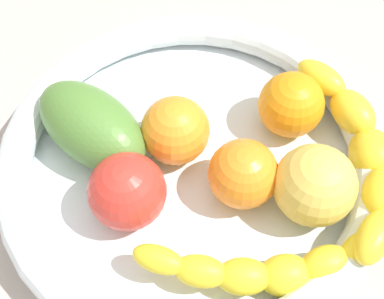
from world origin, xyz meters
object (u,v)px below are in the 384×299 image
orange_mid_right (178,129)px  apple_yellow (315,185)px  orange_front (243,174)px  fruit_bowl (192,162)px  mango_green (92,126)px  banana_draped_right (363,152)px  orange_mid_left (291,105)px  banana_draped_left (283,263)px  tomato_red (128,192)px

orange_mid_right → apple_yellow: 13.72cm
orange_front → orange_mid_right: 7.73cm
fruit_bowl → mango_green: size_ratio=2.94×
fruit_bowl → orange_front: (-5.07, -1.82, 2.49)cm
orange_front → apple_yellow: apple_yellow is taller
banana_draped_right → orange_mid_left: orange_mid_left is taller
banana_draped_left → orange_front: (8.13, -2.80, 0.87)cm
banana_draped_left → mango_green: mango_green is taller
fruit_bowl → apple_yellow: size_ratio=5.01×
banana_draped_right → orange_front: 11.62cm
orange_front → orange_mid_right: orange_mid_right is taller
fruit_bowl → apple_yellow: bearing=-150.6°
orange_mid_right → apple_yellow: apple_yellow is taller
fruit_bowl → banana_draped_left: bearing=175.7°
banana_draped_left → tomato_red: 14.64cm
banana_draped_right → tomato_red: tomato_red is taller
tomato_red → banana_draped_right: bearing=-117.7°
orange_mid_left → mango_green: size_ratio=0.52×
orange_front → orange_mid_left: size_ratio=0.99×
banana_draped_left → banana_draped_right: size_ratio=1.12×
fruit_bowl → banana_draped_right: banana_draped_right is taller
orange_mid_right → mango_green: size_ratio=0.52×
banana_draped_left → apple_yellow: size_ratio=2.98×
fruit_bowl → orange_mid_right: orange_mid_right is taller
orange_mid_left → fruit_bowl: bearing=78.0°
orange_front → apple_yellow: 6.36cm
tomato_red → orange_front: bearing=-118.5°
orange_mid_left → orange_mid_right: orange_mid_right is taller
fruit_bowl → banana_draped_right: (-10.35, -12.16, 2.22)cm
banana_draped_right → orange_mid_right: 17.52cm
apple_yellow → mango_green: 21.44cm
orange_mid_right → apple_yellow: (-12.59, -5.42, 0.39)cm
banana_draped_right → orange_mid_left: 8.20cm
banana_draped_left → tomato_red: bearing=26.0°
fruit_bowl → banana_draped_right: size_ratio=1.89×
tomato_red → mango_green: size_ratio=0.55×
banana_draped_right → orange_front: (5.28, 10.35, 0.28)cm
apple_yellow → mango_green: size_ratio=0.59×
orange_front → orange_mid_left: bearing=-72.7°
banana_draped_left → tomato_red: tomato_red is taller
banana_draped_right → orange_front: size_ratio=3.04×
tomato_red → apple_yellow: apple_yellow is taller
apple_yellow → orange_mid_right: bearing=23.3°
banana_draped_right → mango_green: bearing=44.6°
orange_front → apple_yellow: bearing=-142.4°
fruit_bowl → mango_green: mango_green is taller
fruit_bowl → mango_green: bearing=36.5°
apple_yellow → tomato_red: bearing=52.5°
orange_front → tomato_red: tomato_red is taller
orange_front → fruit_bowl: bearing=19.7°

